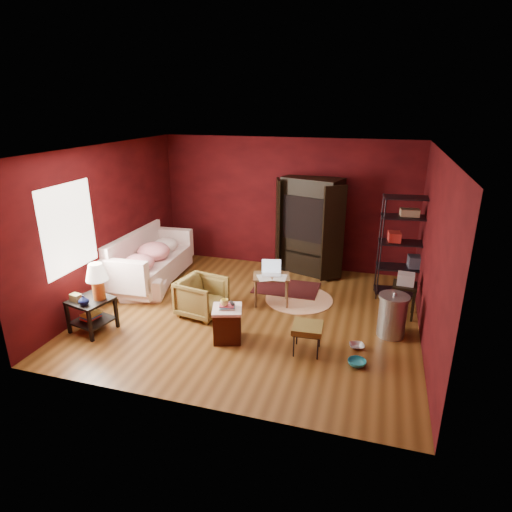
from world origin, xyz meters
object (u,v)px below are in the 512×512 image
at_px(armchair, 202,295).
at_px(laptop_desk, 271,278).
at_px(sofa, 152,264).
at_px(tv_armoire, 310,224).
at_px(side_table, 94,291).
at_px(hamper, 227,323).
at_px(wire_shelving, 406,244).

height_order(armchair, laptop_desk, laptop_desk).
relative_size(sofa, tv_armoire, 0.99).
relative_size(side_table, hamper, 1.84).
height_order(hamper, laptop_desk, laptop_desk).
xyz_separation_m(tv_armoire, wire_shelving, (1.90, -0.78, -0.01)).
xyz_separation_m(side_table, laptop_desk, (2.43, 1.71, -0.19)).
bearing_deg(laptop_desk, armchair, -159.07).
xyz_separation_m(side_table, wire_shelving, (4.71, 2.70, 0.37)).
bearing_deg(wire_shelving, laptop_desk, -162.94).
relative_size(hamper, wire_shelving, 0.32).
height_order(sofa, laptop_desk, laptop_desk).
bearing_deg(tv_armoire, armchair, -101.77).
relative_size(armchair, hamper, 1.18).
distance_m(laptop_desk, tv_armoire, 1.90).
bearing_deg(side_table, laptop_desk, 35.17).
xyz_separation_m(sofa, hamper, (2.24, -1.69, -0.11)).
relative_size(sofa, laptop_desk, 2.53).
height_order(armchair, side_table, side_table).
bearing_deg(sofa, wire_shelving, -97.17).
relative_size(sofa, hamper, 3.26).
distance_m(sofa, armchair, 1.84).
height_order(sofa, hamper, sofa).
distance_m(side_table, laptop_desk, 2.98).
distance_m(sofa, side_table, 2.01).
xyz_separation_m(armchair, wire_shelving, (3.31, 1.74, 0.69)).
bearing_deg(side_table, sofa, 93.73).
xyz_separation_m(laptop_desk, wire_shelving, (2.27, 0.99, 0.56)).
bearing_deg(tv_armoire, hamper, -85.00).
height_order(armchair, hamper, armchair).
height_order(sofa, tv_armoire, tv_armoire).
bearing_deg(side_table, wire_shelving, 29.85).
height_order(hamper, wire_shelving, wire_shelving).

